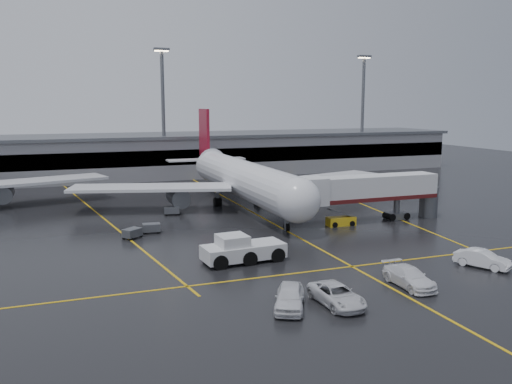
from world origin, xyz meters
name	(u,v)px	position (x,y,z in m)	size (l,w,h in m)	color
ground	(265,219)	(0.00, 0.00, 0.00)	(220.00, 220.00, 0.00)	black
apron_line_centre	(265,219)	(0.00, 0.00, 0.01)	(0.25, 90.00, 0.02)	gold
apron_line_stop	(352,266)	(0.00, -22.00, 0.01)	(60.00, 0.25, 0.02)	gold
apron_line_left	(100,215)	(-20.00, 10.00, 0.01)	(0.25, 70.00, 0.02)	gold
apron_line_right	(347,198)	(18.00, 10.00, 0.01)	(0.25, 70.00, 0.02)	gold
terminal	(183,154)	(0.00, 47.93, 4.32)	(122.00, 19.00, 8.60)	gray
light_mast_mid	(163,106)	(-5.00, 42.00, 14.47)	(3.00, 1.20, 25.45)	#595B60
light_mast_right	(363,105)	(40.00, 42.00, 14.47)	(3.00, 1.20, 25.45)	#595B60
main_airliner	(241,178)	(0.00, 9.70, 4.21)	(48.80, 45.60, 14.10)	silver
jet_bridge	(370,191)	(11.87, -6.00, 3.93)	(19.90, 3.40, 6.05)	silver
pushback_tractor	(241,250)	(-9.07, -16.95, 1.11)	(8.02, 3.87, 2.79)	silver
belt_loader	(341,221)	(7.42, -6.72, 0.55)	(3.57, 1.76, 2.23)	gold
service_van_a	(337,295)	(-5.98, -29.91, 0.77)	(2.54, 5.51, 1.53)	silver
service_van_b	(409,277)	(1.61, -28.35, 0.80)	(2.25, 5.53, 1.60)	white
service_van_c	(482,259)	(11.06, -26.36, 0.81)	(1.71, 4.90, 1.62)	white
service_van_d	(290,297)	(-9.56, -29.34, 0.88)	(2.07, 5.14, 1.75)	silver
baggage_cart_a	(151,228)	(-15.14, -2.42, 0.63)	(2.11, 1.48, 1.12)	#595B60
baggage_cart_b	(132,233)	(-17.58, -4.20, 0.63)	(2.37, 2.27, 1.12)	#595B60
baggage_cart_c	(172,210)	(-10.81, 6.99, 0.63)	(2.22, 1.67, 1.12)	#595B60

